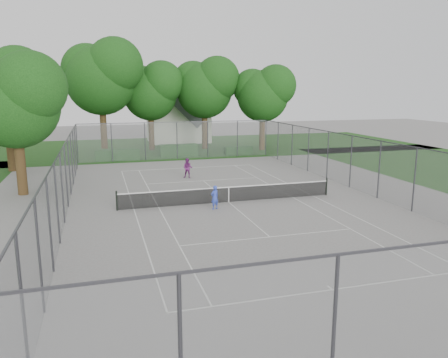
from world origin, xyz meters
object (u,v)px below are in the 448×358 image
object	(u,v)px
tennis_net	(229,194)
woman_player	(188,168)
girl_player	(215,197)
house	(178,113)

from	to	relation	value
tennis_net	woman_player	xyz separation A→B (m)	(-0.87, 7.74, 0.23)
tennis_net	girl_player	xyz separation A→B (m)	(-1.17, -1.20, 0.16)
woman_player	tennis_net	bearing A→B (deg)	-59.89
tennis_net	woman_player	size ratio (longest dim) A/B	8.65
house	woman_player	distance (m)	23.45
girl_player	woman_player	world-z (taller)	woman_player
girl_player	house	bearing A→B (deg)	-121.08
house	girl_player	world-z (taller)	house
tennis_net	house	distance (m)	31.01
house	girl_player	bearing A→B (deg)	-96.78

